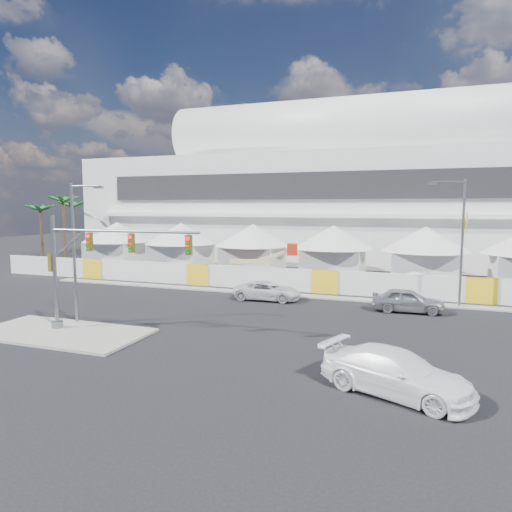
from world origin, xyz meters
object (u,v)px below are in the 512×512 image
(lot_car_a, at_px, (424,282))
(traffic_mast, at_px, (85,266))
(pickup_near, at_px, (396,373))
(streetlight_median, at_px, (77,243))
(streetlight_curb, at_px, (459,233))
(pickup_curb, at_px, (267,291))
(boom_lift, at_px, (245,273))
(lot_car_c, at_px, (167,269))
(sedan_silver, at_px, (408,300))

(lot_car_a, distance_m, traffic_mast, 28.06)
(pickup_near, height_order, streetlight_median, streetlight_median)
(pickup_near, distance_m, streetlight_curb, 18.70)
(pickup_curb, height_order, boom_lift, boom_lift)
(lot_car_c, relative_size, traffic_mast, 0.49)
(streetlight_median, bearing_deg, lot_car_c, 105.45)
(lot_car_a, distance_m, streetlight_curb, 7.85)
(sedan_silver, xyz_separation_m, streetlight_median, (-19.35, -10.43, 4.28))
(streetlight_median, bearing_deg, traffic_mast, -39.48)
(sedan_silver, relative_size, streetlight_median, 0.57)
(pickup_curb, height_order, lot_car_c, pickup_curb)
(boom_lift, bearing_deg, lot_car_a, -7.64)
(pickup_near, distance_m, lot_car_c, 34.51)
(pickup_curb, bearing_deg, lot_car_a, -57.66)
(pickup_curb, distance_m, pickup_near, 18.75)
(streetlight_median, distance_m, boom_lift, 18.39)
(pickup_curb, bearing_deg, streetlight_median, 138.76)
(pickup_near, relative_size, boom_lift, 0.77)
(traffic_mast, relative_size, streetlight_median, 1.15)
(streetlight_curb, bearing_deg, pickup_near, -100.86)
(sedan_silver, bearing_deg, lot_car_a, -9.84)
(lot_car_a, distance_m, lot_car_c, 25.88)
(traffic_mast, bearing_deg, pickup_curb, 61.42)
(sedan_silver, distance_m, pickup_near, 14.94)
(sedan_silver, xyz_separation_m, boom_lift, (-14.89, 6.93, 0.21))
(lot_car_c, distance_m, streetlight_curb, 29.18)
(lot_car_a, xyz_separation_m, streetlight_median, (-20.46, -19.25, 4.31))
(sedan_silver, height_order, boom_lift, boom_lift)
(lot_car_a, xyz_separation_m, lot_car_c, (-25.88, 0.37, -0.09))
(pickup_near, relative_size, traffic_mast, 0.61)
(pickup_curb, distance_m, boom_lift, 7.66)
(traffic_mast, bearing_deg, streetlight_curb, 35.62)
(streetlight_median, height_order, streetlight_curb, streetlight_curb)
(pickup_near, distance_m, streetlight_median, 20.23)
(traffic_mast, bearing_deg, boom_lift, 82.33)
(pickup_curb, xyz_separation_m, streetlight_median, (-8.79, -11.05, 4.39))
(streetlight_median, bearing_deg, boom_lift, 75.59)
(sedan_silver, xyz_separation_m, streetlight_curb, (3.32, 2.87, 4.59))
(lot_car_c, xyz_separation_m, traffic_mast, (7.33, -21.19, 3.25))
(lot_car_c, bearing_deg, sedan_silver, -119.30)
(sedan_silver, xyz_separation_m, pickup_near, (-0.09, -14.94, 0.04))
(traffic_mast, bearing_deg, streetlight_median, 140.52)
(sedan_silver, distance_m, lot_car_a, 8.88)
(pickup_curb, xyz_separation_m, boom_lift, (-4.33, 6.31, 0.31))
(lot_car_a, relative_size, traffic_mast, 0.49)
(pickup_curb, height_order, streetlight_median, streetlight_median)
(pickup_curb, bearing_deg, sedan_silver, -96.09)
(lot_car_c, distance_m, boom_lift, 10.14)
(streetlight_median, bearing_deg, pickup_near, -13.18)
(pickup_curb, relative_size, lot_car_a, 1.08)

